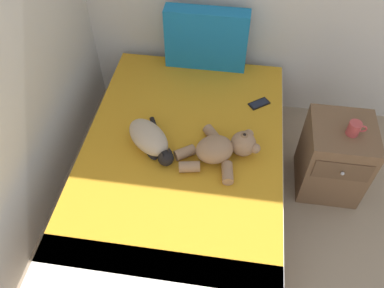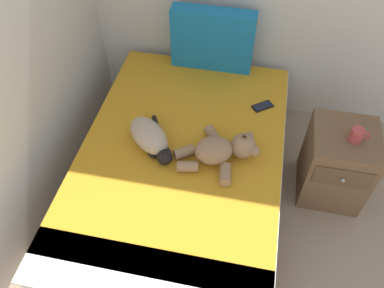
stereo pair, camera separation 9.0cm
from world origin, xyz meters
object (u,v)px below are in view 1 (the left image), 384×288
object	(u,v)px
cat	(150,139)
cell_phone	(259,104)
bed	(182,175)
patterned_cushion	(206,39)
mug	(354,128)
teddy_bear	(223,148)
nightstand	(334,158)

from	to	relation	value
cat	cell_phone	bearing A→B (deg)	36.61
cat	bed	bearing A→B (deg)	-3.98
patterned_cushion	bed	bearing A→B (deg)	-92.75
patterned_cushion	mug	distance (m)	1.23
teddy_bear	nightstand	distance (m)	0.86
teddy_bear	mug	world-z (taller)	mug
bed	patterned_cushion	xyz separation A→B (m)	(0.04, 0.91, 0.49)
bed	cell_phone	world-z (taller)	cell_phone
patterned_cushion	nightstand	bearing A→B (deg)	-32.83
bed	patterned_cushion	world-z (taller)	patterned_cushion
patterned_cushion	cell_phone	size ratio (longest dim) A/B	3.80
cat	teddy_bear	xyz separation A→B (m)	(0.46, -0.01, 0.00)
patterned_cushion	nightstand	size ratio (longest dim) A/B	1.06
bed	mug	xyz separation A→B (m)	(1.06, 0.24, 0.38)
cat	teddy_bear	size ratio (longest dim) A/B	0.78
bed	mug	distance (m)	1.16
patterned_cushion	cell_phone	bearing A→B (deg)	-42.22
bed	patterned_cushion	distance (m)	1.03
mug	cell_phone	bearing A→B (deg)	154.80
bed	nightstand	xyz separation A→B (m)	(1.03, 0.27, 0.04)
cat	nightstand	world-z (taller)	cat
mug	bed	bearing A→B (deg)	-167.32
cell_phone	mug	world-z (taller)	mug
mug	teddy_bear	bearing A→B (deg)	-163.54
mug	cat	bearing A→B (deg)	-169.87
cell_phone	bed	bearing A→B (deg)	-132.77
bed	nightstand	world-z (taller)	nightstand
teddy_bear	mug	distance (m)	0.84
patterned_cushion	teddy_bear	distance (m)	0.95
patterned_cushion	mug	bearing A→B (deg)	-33.27
patterned_cushion	teddy_bear	size ratio (longest dim) A/B	1.15
teddy_bear	nightstand	world-z (taller)	teddy_bear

